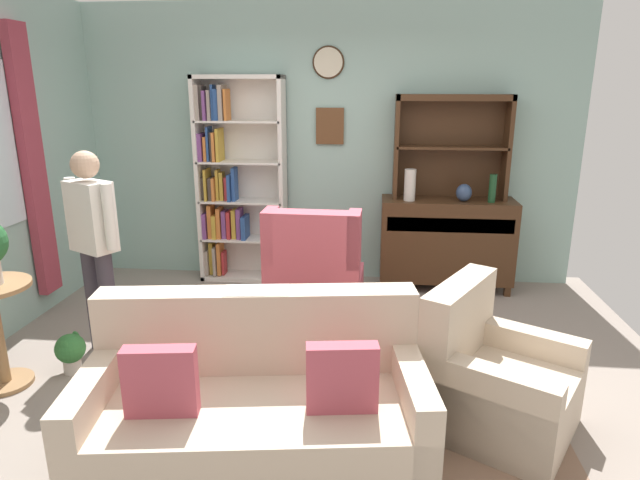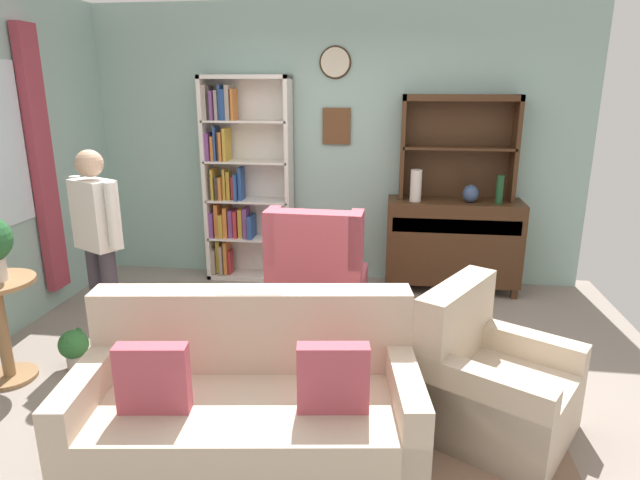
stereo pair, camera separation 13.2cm
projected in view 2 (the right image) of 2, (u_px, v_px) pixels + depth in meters
ground_plane at (303, 374)px, 3.93m from camera, size 5.40×4.60×0.02m
wall_back at (336, 145)px, 5.56m from camera, size 5.00×0.09×2.80m
area_rug at (325, 397)px, 3.61m from camera, size 2.90×1.69×0.01m
bookshelf at (240, 181)px, 5.61m from camera, size 0.90×0.30×2.10m
sideboard at (453, 241)px, 5.39m from camera, size 1.30×0.45×0.92m
sideboard_hutch at (459, 133)px, 5.21m from camera, size 1.10×0.26×1.00m
vase_tall at (416, 186)px, 5.21m from camera, size 0.11×0.11×0.31m
vase_round at (471, 194)px, 5.18m from camera, size 0.15×0.15×0.17m
bottle_wine at (500, 189)px, 5.11m from camera, size 0.07×0.07×0.27m
couch_floral at (249, 408)px, 2.95m from camera, size 1.90×1.09×0.90m
armchair_floral at (492, 387)px, 3.21m from camera, size 1.05×1.04×0.88m
wingback_chair at (318, 282)px, 4.63m from camera, size 0.80×0.82×1.05m
plant_stand at (0, 319)px, 3.73m from camera, size 0.52×0.52×0.74m
potted_plant_small at (74, 346)px, 3.96m from camera, size 0.21×0.21×0.29m
person_reading at (98, 237)px, 4.07m from camera, size 0.50×0.34×1.56m
coffee_table at (286, 338)px, 3.68m from camera, size 0.80×0.50×0.42m
book_stack at (301, 319)px, 3.72m from camera, size 0.20×0.14×0.09m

